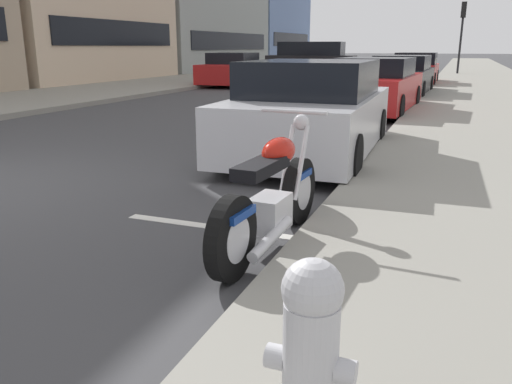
{
  "coord_description": "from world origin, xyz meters",
  "views": [
    {
      "loc": [
        -4.17,
        -5.55,
        1.66
      ],
      "look_at": [
        -0.41,
        -4.09,
        0.52
      ],
      "focal_mm": 36.17,
      "sensor_mm": 36.0,
      "label": 1
    }
  ],
  "objects_px": {
    "parked_car_across_street": "(311,112)",
    "crossing_truck": "(311,58)",
    "car_opposite_curb": "(233,70)",
    "traffic_signal_near_corner": "(463,22)",
    "fire_hydrant": "(311,345)",
    "parked_car_behind_motorcycle": "(375,87)",
    "parked_car_second_in_row": "(415,70)",
    "parked_car_mid_block": "(402,76)",
    "parked_motorcycle": "(271,198)"
  },
  "relations": [
    {
      "from": "parked_car_across_street",
      "to": "parked_car_behind_motorcycle",
      "type": "distance_m",
      "value": 5.97
    },
    {
      "from": "parked_motorcycle",
      "to": "parked_car_across_street",
      "type": "relative_size",
      "value": 0.49
    },
    {
      "from": "car_opposite_curb",
      "to": "traffic_signal_near_corner",
      "type": "distance_m",
      "value": 15.23
    },
    {
      "from": "traffic_signal_near_corner",
      "to": "fire_hydrant",
      "type": "bearing_deg",
      "value": 179.55
    },
    {
      "from": "parked_car_across_street",
      "to": "parked_car_mid_block",
      "type": "relative_size",
      "value": 0.93
    },
    {
      "from": "parked_car_mid_block",
      "to": "fire_hydrant",
      "type": "height_order",
      "value": "parked_car_mid_block"
    },
    {
      "from": "parked_motorcycle",
      "to": "parked_car_across_street",
      "type": "height_order",
      "value": "parked_car_across_street"
    },
    {
      "from": "crossing_truck",
      "to": "fire_hydrant",
      "type": "relative_size",
      "value": 6.9
    },
    {
      "from": "parked_car_mid_block",
      "to": "traffic_signal_near_corner",
      "type": "distance_m",
      "value": 14.49
    },
    {
      "from": "parked_car_second_in_row",
      "to": "car_opposite_curb",
      "type": "height_order",
      "value": "parked_car_second_in_row"
    },
    {
      "from": "parked_car_second_in_row",
      "to": "fire_hydrant",
      "type": "xyz_separation_m",
      "value": [
        -22.55,
        -1.44,
        -0.12
      ]
    },
    {
      "from": "fire_hydrant",
      "to": "parked_car_mid_block",
      "type": "bearing_deg",
      "value": 4.88
    },
    {
      "from": "parked_motorcycle",
      "to": "car_opposite_curb",
      "type": "height_order",
      "value": "car_opposite_curb"
    },
    {
      "from": "parked_car_mid_block",
      "to": "parked_car_second_in_row",
      "type": "xyz_separation_m",
      "value": [
        5.4,
        -0.02,
        -0.0
      ]
    },
    {
      "from": "parked_car_mid_block",
      "to": "traffic_signal_near_corner",
      "type": "xyz_separation_m",
      "value": [
        14.19,
        -1.71,
        2.33
      ]
    },
    {
      "from": "parked_car_across_street",
      "to": "parked_car_second_in_row",
      "type": "distance_m",
      "value": 16.61
    },
    {
      "from": "crossing_truck",
      "to": "car_opposite_curb",
      "type": "relative_size",
      "value": 1.18
    },
    {
      "from": "crossing_truck",
      "to": "fire_hydrant",
      "type": "xyz_separation_m",
      "value": [
        -28.91,
        -7.93,
        -0.45
      ]
    },
    {
      "from": "parked_car_behind_motorcycle",
      "to": "parked_car_second_in_row",
      "type": "distance_m",
      "value": 10.63
    },
    {
      "from": "crossing_truck",
      "to": "traffic_signal_near_corner",
      "type": "relative_size",
      "value": 1.33
    },
    {
      "from": "parked_car_behind_motorcycle",
      "to": "crossing_truck",
      "type": "bearing_deg",
      "value": 22.96
    },
    {
      "from": "parked_motorcycle",
      "to": "crossing_truck",
      "type": "height_order",
      "value": "crossing_truck"
    },
    {
      "from": "parked_motorcycle",
      "to": "crossing_truck",
      "type": "relative_size",
      "value": 0.39
    },
    {
      "from": "parked_car_behind_motorcycle",
      "to": "car_opposite_curb",
      "type": "height_order",
      "value": "car_opposite_curb"
    },
    {
      "from": "parked_car_across_street",
      "to": "parked_car_behind_motorcycle",
      "type": "relative_size",
      "value": 0.95
    },
    {
      "from": "parked_car_second_in_row",
      "to": "parked_car_mid_block",
      "type": "bearing_deg",
      "value": 179.54
    },
    {
      "from": "parked_car_across_street",
      "to": "parked_car_behind_motorcycle",
      "type": "bearing_deg",
      "value": -2.12
    },
    {
      "from": "parked_car_mid_block",
      "to": "crossing_truck",
      "type": "xyz_separation_m",
      "value": [
        11.76,
        6.46,
        0.34
      ]
    },
    {
      "from": "parked_car_across_street",
      "to": "car_opposite_curb",
      "type": "xyz_separation_m",
      "value": [
        13.35,
        7.13,
        -0.03
      ]
    },
    {
      "from": "crossing_truck",
      "to": "traffic_signal_near_corner",
      "type": "height_order",
      "value": "traffic_signal_near_corner"
    },
    {
      "from": "parked_car_second_in_row",
      "to": "fire_hydrant",
      "type": "bearing_deg",
      "value": -176.56
    },
    {
      "from": "car_opposite_curb",
      "to": "parked_motorcycle",
      "type": "bearing_deg",
      "value": 21.24
    },
    {
      "from": "parked_motorcycle",
      "to": "parked_car_second_in_row",
      "type": "relative_size",
      "value": 0.5
    },
    {
      "from": "parked_motorcycle",
      "to": "parked_car_second_in_row",
      "type": "bearing_deg",
      "value": 5.05
    },
    {
      "from": "car_opposite_curb",
      "to": "traffic_signal_near_corner",
      "type": "xyz_separation_m",
      "value": [
        12.05,
        -9.02,
        2.33
      ]
    },
    {
      "from": "parked_car_across_street",
      "to": "parked_car_mid_block",
      "type": "distance_m",
      "value": 11.2
    },
    {
      "from": "parked_motorcycle",
      "to": "traffic_signal_near_corner",
      "type": "height_order",
      "value": "traffic_signal_near_corner"
    },
    {
      "from": "parked_car_behind_motorcycle",
      "to": "traffic_signal_near_corner",
      "type": "distance_m",
      "value": 19.64
    },
    {
      "from": "parked_car_behind_motorcycle",
      "to": "fire_hydrant",
      "type": "height_order",
      "value": "parked_car_behind_motorcycle"
    },
    {
      "from": "parked_car_mid_block",
      "to": "fire_hydrant",
      "type": "xyz_separation_m",
      "value": [
        -17.15,
        -1.47,
        -0.12
      ]
    },
    {
      "from": "parked_motorcycle",
      "to": "crossing_truck",
      "type": "xyz_separation_m",
      "value": [
        26.71,
        6.98,
        0.57
      ]
    },
    {
      "from": "parked_car_second_in_row",
      "to": "crossing_truck",
      "type": "height_order",
      "value": "crossing_truck"
    },
    {
      "from": "parked_car_across_street",
      "to": "crossing_truck",
      "type": "distance_m",
      "value": 23.81
    },
    {
      "from": "parked_car_mid_block",
      "to": "car_opposite_curb",
      "type": "xyz_separation_m",
      "value": [
        2.15,
        7.31,
        0.0
      ]
    },
    {
      "from": "car_opposite_curb",
      "to": "parked_car_behind_motorcycle",
      "type": "bearing_deg",
      "value": 40.88
    },
    {
      "from": "parked_car_second_in_row",
      "to": "parked_motorcycle",
      "type": "bearing_deg",
      "value": -178.81
    },
    {
      "from": "parked_car_second_in_row",
      "to": "traffic_signal_near_corner",
      "type": "bearing_deg",
      "value": -11.11
    },
    {
      "from": "parked_motorcycle",
      "to": "car_opposite_curb",
      "type": "bearing_deg",
      "value": 28.25
    },
    {
      "from": "parked_motorcycle",
      "to": "crossing_truck",
      "type": "distance_m",
      "value": 27.61
    },
    {
      "from": "car_opposite_curb",
      "to": "traffic_signal_near_corner",
      "type": "height_order",
      "value": "traffic_signal_near_corner"
    }
  ]
}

